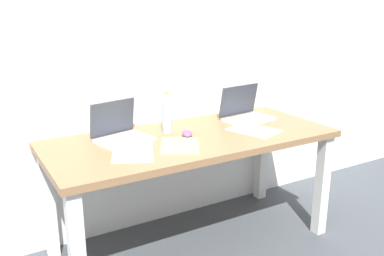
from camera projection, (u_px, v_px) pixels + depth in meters
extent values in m
plane|color=#42474C|center=(192.00, 242.00, 2.73)|extent=(8.00, 8.00, 0.00)
cube|color=white|center=(159.00, 34.00, 2.72)|extent=(5.20, 0.08, 2.60)
cube|color=olive|center=(192.00, 139.00, 2.53)|extent=(1.73, 0.74, 0.04)
cube|color=silver|center=(77.00, 256.00, 1.99)|extent=(0.07, 0.07, 0.69)
cube|color=silver|center=(322.00, 185.00, 2.76)|extent=(0.07, 0.07, 0.69)
cube|color=silver|center=(49.00, 204.00, 2.50)|extent=(0.07, 0.07, 0.69)
cube|color=silver|center=(261.00, 157.00, 3.28)|extent=(0.07, 0.07, 0.69)
cube|color=silver|center=(124.00, 140.00, 2.42)|extent=(0.33, 0.28, 0.02)
cube|color=#333842|center=(113.00, 118.00, 2.47)|extent=(0.29, 0.10, 0.20)
cube|color=silver|center=(249.00, 119.00, 2.85)|extent=(0.34, 0.24, 0.02)
cube|color=#333842|center=(239.00, 100.00, 2.90)|extent=(0.32, 0.08, 0.21)
cylinder|color=#99B7C1|center=(167.00, 117.00, 2.58)|extent=(0.06, 0.06, 0.19)
cylinder|color=#99B7C1|center=(167.00, 98.00, 2.55)|extent=(0.03, 0.03, 0.06)
cylinder|color=gold|center=(167.00, 92.00, 2.54)|extent=(0.03, 0.03, 0.01)
ellipsoid|color=#724799|center=(187.00, 134.00, 2.51)|extent=(0.10, 0.12, 0.03)
cube|color=#F4E06B|center=(180.00, 146.00, 2.35)|extent=(0.33, 0.36, 0.00)
cube|color=white|center=(133.00, 153.00, 2.24)|extent=(0.31, 0.36, 0.00)
cube|color=white|center=(254.00, 130.00, 2.63)|extent=(0.30, 0.35, 0.00)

